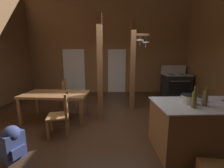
{
  "coord_description": "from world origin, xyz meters",
  "views": [
    {
      "loc": [
        0.05,
        -3.39,
        1.7
      ],
      "look_at": [
        0.1,
        0.41,
        0.99
      ],
      "focal_mm": 23.32,
      "sensor_mm": 36.0,
      "label": 1
    }
  ],
  "objects": [
    {
      "name": "bottle_tall_on_counter",
      "position": [
        1.38,
        -1.19,
        1.04
      ],
      "size": [
        0.07,
        0.07,
        0.35
      ],
      "color": "brown",
      "rests_on": "kitchen_island"
    },
    {
      "name": "support_post_with_pot_rack",
      "position": [
        0.79,
        1.24,
        1.48
      ],
      "size": [
        0.6,
        0.26,
        2.77
      ],
      "color": "brown",
      "rests_on": "ground_plane"
    },
    {
      "name": "wall_back",
      "position": [
        0.0,
        3.66,
        2.21
      ],
      "size": [
        8.23,
        0.14,
        4.42
      ],
      "primitive_type": "cube",
      "color": "brown",
      "rests_on": "ground_plane"
    },
    {
      "name": "kitchen_island",
      "position": [
        1.92,
        -0.97,
        0.45
      ],
      "size": [
        2.19,
        1.02,
        0.9
      ],
      "color": "brown",
      "rests_on": "ground_plane"
    },
    {
      "name": "glazed_door_back_left",
      "position": [
        -1.67,
        3.58,
        1.02
      ],
      "size": [
        1.0,
        0.01,
        2.05
      ],
      "primitive_type": "cube",
      "color": "white",
      "rests_on": "ground_plane"
    },
    {
      "name": "glazed_panel_back_right",
      "position": [
        0.37,
        3.58,
        1.02
      ],
      "size": [
        0.84,
        0.01,
        2.05
      ],
      "primitive_type": "cube",
      "color": "white",
      "rests_on": "ground_plane"
    },
    {
      "name": "stockpot_on_counter",
      "position": [
        1.41,
        -0.97,
        0.98
      ],
      "size": [
        0.33,
        0.26,
        0.16
      ],
      "color": "#B7BABF",
      "rests_on": "kitchen_island"
    },
    {
      "name": "dining_table",
      "position": [
        -1.41,
        0.44,
        0.65
      ],
      "size": [
        1.77,
        1.03,
        0.74
      ],
      "color": "brown",
      "rests_on": "ground_plane"
    },
    {
      "name": "ground_plane",
      "position": [
        0.0,
        0.0,
        -0.05
      ],
      "size": [
        8.23,
        7.97,
        0.1
      ],
      "primitive_type": "cube",
      "color": "#382316"
    },
    {
      "name": "bottle_short_on_counter",
      "position": [
        1.62,
        -1.1,
        1.03
      ],
      "size": [
        0.07,
        0.07,
        0.34
      ],
      "color": "brown",
      "rests_on": "kitchen_island"
    },
    {
      "name": "support_post_center",
      "position": [
        -0.22,
        0.47,
        1.39
      ],
      "size": [
        0.14,
        0.14,
        2.77
      ],
      "color": "brown",
      "rests_on": "ground_plane"
    },
    {
      "name": "backpack",
      "position": [
        -1.58,
        -1.18,
        0.31
      ],
      "size": [
        0.37,
        0.38,
        0.6
      ],
      "color": "navy",
      "rests_on": "ground_plane"
    },
    {
      "name": "ladderback_chair_near_window",
      "position": [
        -1.35,
        1.39,
        0.45
      ],
      "size": [
        0.48,
        0.48,
        0.95
      ],
      "color": "olive",
      "rests_on": "ground_plane"
    },
    {
      "name": "stove_range",
      "position": [
        3.0,
        2.98,
        0.48
      ],
      "size": [
        1.15,
        0.84,
        1.32
      ],
      "color": "black",
      "rests_on": "ground_plane"
    },
    {
      "name": "mixing_bowl_on_counter",
      "position": [
        1.72,
        -0.83,
        0.94
      ],
      "size": [
        0.2,
        0.2,
        0.07
      ],
      "color": "#B2A893",
      "rests_on": "kitchen_island"
    },
    {
      "name": "ladderback_chair_by_post",
      "position": [
        -1.04,
        -0.37,
        0.45
      ],
      "size": [
        0.52,
        0.52,
        0.95
      ],
      "color": "olive",
      "rests_on": "ground_plane"
    }
  ]
}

